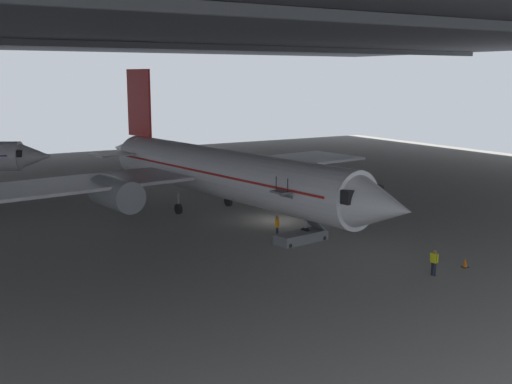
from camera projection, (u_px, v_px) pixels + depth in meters
name	position (u px, v px, depth m)	size (l,w,h in m)	color
ground_plane	(273.00, 221.00, 50.63)	(110.00, 110.00, 0.00)	gray
hangar_structure	(196.00, 28.00, 59.26)	(121.00, 99.00, 16.75)	#4C4F54
airplane_main	(219.00, 173.00, 52.51)	(38.59, 39.68, 12.29)	white
boarding_stairs	(300.00, 232.00, 44.19)	(4.52, 2.02, 4.83)	slate
crew_worker_near_nose	(434.00, 261.00, 36.71)	(0.30, 0.54, 1.59)	#232838
crew_worker_by_stairs	(277.00, 225.00, 44.97)	(0.43, 0.40, 1.76)	#232838
traffic_cone_orange	(465.00, 263.00, 38.42)	(0.36, 0.36, 0.60)	black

